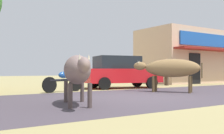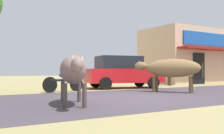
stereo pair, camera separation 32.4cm
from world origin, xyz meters
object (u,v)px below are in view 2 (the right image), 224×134
Objects in this scene: pedestrian_by_shop at (170,70)px; cow_far_dark at (171,68)px; parked_hatchback_car at (122,72)px; parked_motorcycle at (64,81)px; cow_near_brown at (73,70)px.

cow_far_dark is at bearing -133.14° from pedestrian_by_shop.
parked_hatchback_car is 3.50m from parked_motorcycle.
cow_far_dark is at bearing 18.02° from cow_near_brown.
parked_hatchback_car is 6.89m from cow_near_brown.
cow_near_brown is at bearing -147.75° from pedestrian_by_shop.
cow_near_brown is at bearing -108.45° from parked_motorcycle.
parked_motorcycle is at bearing 145.01° from cow_far_dark.
pedestrian_by_shop reaches higher than cow_far_dark.
parked_hatchback_car is at bearing 11.05° from parked_motorcycle.
parked_motorcycle is 4.49m from cow_near_brown.
cow_near_brown is 10.25m from pedestrian_by_shop.
cow_far_dark is at bearing -85.30° from parked_hatchback_car.
pedestrian_by_shop is at bearing 9.62° from parked_motorcycle.
pedestrian_by_shop reaches higher than parked_motorcycle.
cow_far_dark reaches higher than cow_near_brown.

